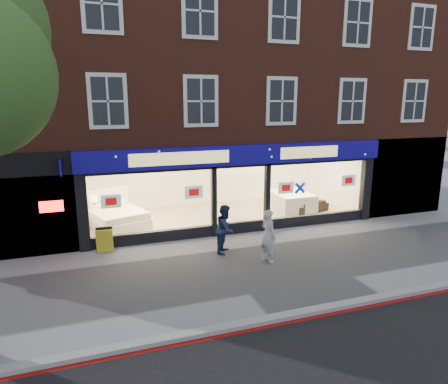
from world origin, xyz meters
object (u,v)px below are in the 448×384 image
a_board (105,240)px  mattress_stack (290,201)px  pedestrian_blue (225,229)px  display_bed (116,217)px  sofa (309,206)px  pedestrian_grey (268,236)px

a_board → mattress_stack: bearing=21.6°
a_board → pedestrian_blue: 3.93m
display_bed → mattress_stack: (7.44, -0.16, 0.03)m
mattress_stack → pedestrian_blue: 5.57m
display_bed → a_board: 2.53m
mattress_stack → sofa: bearing=-39.6°
mattress_stack → pedestrian_blue: size_ratio=1.26×
pedestrian_grey → pedestrian_blue: size_ratio=1.04×
mattress_stack → pedestrian_blue: (-4.29, -3.55, 0.30)m
display_bed → a_board: (-0.56, -2.47, -0.05)m
mattress_stack → pedestrian_grey: size_ratio=1.21×
sofa → pedestrian_blue: size_ratio=1.08×
pedestrian_grey → pedestrian_blue: (-0.97, 1.15, -0.03)m
sofa → mattress_stack: bearing=-53.4°
display_bed → pedestrian_grey: (4.13, -4.86, 0.36)m
a_board → pedestrian_grey: size_ratio=0.50×
mattress_stack → pedestrian_grey: 5.76m
mattress_stack → sofa: size_ratio=1.16×
mattress_stack → pedestrian_grey: pedestrian_grey is taller
sofa → a_board: (-8.64, -1.78, 0.06)m
sofa → a_board: 8.82m
pedestrian_blue → a_board: bearing=105.8°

